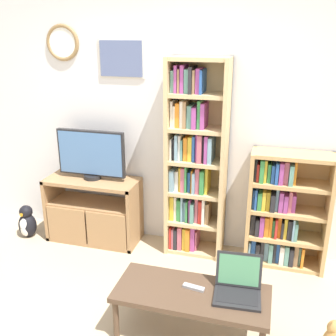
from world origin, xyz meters
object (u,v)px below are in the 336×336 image
Objects in this scene: tv_stand at (93,210)px; bookshelf_tall at (194,163)px; remote_near_laptop at (194,287)px; laptop at (238,285)px; penguin_figurine at (27,223)px; bookshelf_short at (282,212)px; coffee_table at (192,296)px; television at (91,155)px.

bookshelf_tall reaches higher than tv_stand.
tv_stand is 5.90× the size of remote_near_laptop.
tv_stand is 2.82× the size of laptop.
penguin_figurine is at bearing 74.31° from remote_near_laptop.
bookshelf_tall reaches higher than remote_near_laptop.
laptop is (-0.28, -1.14, -0.08)m from bookshelf_short.
tv_stand is at bearing 139.79° from coffee_table.
coffee_table is 3.03× the size of penguin_figurine.
remote_near_laptop is (0.26, -1.17, -0.55)m from bookshelf_tall.
bookshelf_tall is at bearing 21.34° from remote_near_laptop.
remote_near_laptop is (-0.59, -1.17, -0.13)m from bookshelf_short.
remote_near_laptop is (1.32, -1.12, -0.56)m from television.
bookshelf_tall is 1.74× the size of coffee_table.
bookshelf_tall is at bearing 4.92° from tv_stand.
bookshelf_short is at bearing 2.72° from tv_stand.
tv_stand is at bearing 59.48° from remote_near_laptop.
remote_near_laptop is at bearing -178.55° from laptop.
coffee_table is 6.75× the size of remote_near_laptop.
laptop is at bearing -104.00° from bookshelf_short.
tv_stand is 1.93m from bookshelf_short.
tv_stand reaches higher than remote_near_laptop.
laptop is at bearing -32.61° from tv_stand.
tv_stand reaches higher than laptop.
tv_stand is at bearing -175.08° from bookshelf_tall.
laptop is 0.32m from remote_near_laptop.
penguin_figurine is at bearing -172.39° from bookshelf_tall.
television is 1.09m from penguin_figurine.
television reaches higher than tv_stand.
penguin_figurine is at bearing -174.84° from bookshelf_short.
bookshelf_short is at bearing 5.16° from penguin_figurine.
remote_near_laptop is 0.45× the size of penguin_figurine.
television is at bearing 142.30° from laptop.
bookshelf_short is 1.17m from laptop.
laptop is (0.32, 0.07, 0.11)m from coffee_table.
laptop reaches higher than penguin_figurine.
television is 1.97× the size of penguin_figurine.
coffee_table is 0.06m from remote_near_laptop.
coffee_table is 2.27m from penguin_figurine.
television is 1.85m from coffee_table.
penguin_figurine is (-2.05, 0.97, -0.18)m from coffee_table.
bookshelf_short is 3.24× the size of laptop.
bookshelf_short reaches higher than remote_near_laptop.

